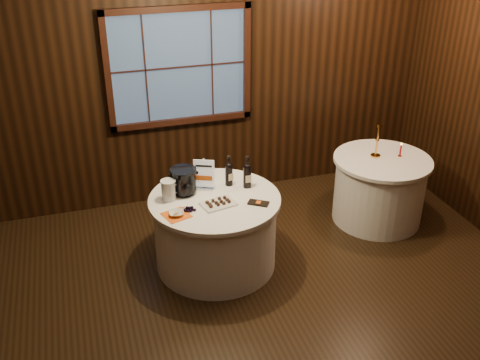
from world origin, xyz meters
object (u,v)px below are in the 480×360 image
object	(u,v)px
sign_stand	(205,179)
grape_bunch	(189,208)
side_table	(379,189)
cracker_bowl	(176,213)
red_candle	(400,151)
chocolate_plate	(218,203)
main_table	(215,231)
ice_bucket	(184,181)
brass_candlestick	(377,145)
glass_pitcher	(169,190)
port_bottle_left	(229,172)
chocolate_box	(258,203)
port_bottle_right	(247,174)

from	to	relation	value
sign_stand	grape_bunch	xyz separation A→B (m)	(-0.24, -0.36, -0.09)
side_table	grape_bunch	xyz separation A→B (m)	(-2.28, -0.46, 0.40)
sign_stand	cracker_bowl	world-z (taller)	sign_stand
red_candle	sign_stand	bearing A→B (deg)	-177.77
chocolate_plate	cracker_bowl	distance (m)	0.42
cracker_bowl	main_table	bearing A→B (deg)	26.95
main_table	side_table	bearing A→B (deg)	8.53
side_table	sign_stand	xyz separation A→B (m)	(-2.05, -0.10, 0.50)
side_table	ice_bucket	size ratio (longest dim) A/B	4.12
chocolate_plate	brass_candlestick	distance (m)	2.02
sign_stand	glass_pitcher	xyz separation A→B (m)	(-0.38, -0.11, -0.01)
chocolate_plate	grape_bunch	bearing A→B (deg)	-176.56
port_bottle_left	red_candle	world-z (taller)	port_bottle_left
glass_pitcher	red_candle	distance (m)	2.63
main_table	grape_bunch	size ratio (longest dim) A/B	6.88
grape_bunch	red_candle	distance (m)	2.52
chocolate_box	red_candle	xyz separation A→B (m)	(1.84, 0.52, 0.06)
grape_bunch	brass_candlestick	world-z (taller)	brass_candlestick
ice_bucket	cracker_bowl	world-z (taller)	ice_bucket
grape_bunch	port_bottle_right	bearing A→B (deg)	22.88
side_table	brass_candlestick	xyz separation A→B (m)	(-0.05, 0.07, 0.52)
sign_stand	cracker_bowl	xyz separation A→B (m)	(-0.37, -0.41, -0.09)
brass_candlestick	ice_bucket	bearing A→B (deg)	-174.84
chocolate_box	sign_stand	bearing A→B (deg)	167.37
side_table	cracker_bowl	bearing A→B (deg)	-168.04
brass_candlestick	red_candle	size ratio (longest dim) A/B	2.36
port_bottle_right	glass_pitcher	world-z (taller)	port_bottle_right
grape_bunch	red_candle	bearing A→B (deg)	10.18
side_table	chocolate_box	bearing A→B (deg)	-161.90
main_table	grape_bunch	xyz separation A→B (m)	(-0.28, -0.16, 0.40)
port_bottle_left	brass_candlestick	size ratio (longest dim) A/B	0.83
port_bottle_left	chocolate_box	xyz separation A→B (m)	(0.16, -0.45, -0.13)
chocolate_plate	brass_candlestick	world-z (taller)	brass_candlestick
brass_candlestick	sign_stand	bearing A→B (deg)	-175.07
side_table	port_bottle_right	bearing A→B (deg)	-173.59
port_bottle_right	side_table	bearing A→B (deg)	5.90
port_bottle_right	glass_pitcher	xyz separation A→B (m)	(-0.79, -0.02, -0.04)
chocolate_box	cracker_bowl	size ratio (longest dim) A/B	1.44
glass_pitcher	chocolate_box	bearing A→B (deg)	-25.02
port_bottle_left	chocolate_box	bearing A→B (deg)	-87.03
red_candle	chocolate_box	bearing A→B (deg)	-164.10
main_table	side_table	xyz separation A→B (m)	(2.00, 0.30, 0.00)
port_bottle_left	port_bottle_right	distance (m)	0.19
ice_bucket	red_candle	distance (m)	2.47
main_table	port_bottle_right	world-z (taller)	port_bottle_right
chocolate_plate	glass_pitcher	xyz separation A→B (m)	(-0.42, 0.23, 0.09)
chocolate_plate	grape_bunch	xyz separation A→B (m)	(-0.28, -0.02, 0.00)
red_candle	grape_bunch	bearing A→B (deg)	-169.82
cracker_bowl	brass_candlestick	bearing A→B (deg)	13.90
sign_stand	port_bottle_right	world-z (taller)	port_bottle_right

